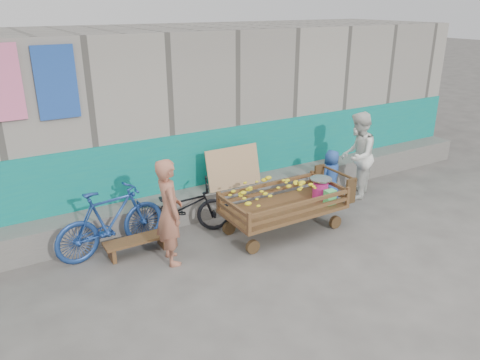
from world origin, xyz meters
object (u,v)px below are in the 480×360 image
woman (357,156)px  child (331,176)px  bicycle_blue (111,221)px  bench (137,242)px  bicycle_dark (180,207)px  banana_cart (282,197)px  vendor_man (169,212)px

woman → child: size_ratio=1.68×
bicycle_blue → bench: bearing=-136.7°
bench → bicycle_dark: (0.83, 0.31, 0.24)m
child → bicycle_dark: bearing=-14.4°
bench → child: (3.70, 0.05, 0.31)m
bicycle_blue → child: bearing=-101.4°
bicycle_dark → bicycle_blue: 1.13m
bench → bicycle_blue: (-0.29, 0.22, 0.33)m
child → bicycle_dark: (-2.86, 0.26, -0.06)m
banana_cart → woman: (2.02, 0.47, 0.21)m
banana_cart → child: bearing=20.9°
bench → child: child is taller
bench → bicycle_blue: bicycle_blue is taller
banana_cart → vendor_man: vendor_man is taller
banana_cart → bicycle_blue: bicycle_blue is taller
banana_cart → bicycle_dark: 1.60m
vendor_man → bicycle_dark: 0.97m
banana_cart → vendor_man: 1.85m
banana_cart → bench: size_ratio=2.18×
banana_cart → woman: 2.09m
woman → bicycle_dark: 3.42m
woman → bicycle_blue: size_ratio=0.96×
vendor_man → bench: bearing=44.2°
child → banana_cart: bearing=11.6°
woman → child: (-0.51, 0.10, -0.32)m
bench → child: bearing=0.8°
child → bicycle_dark: 2.88m
woman → child: woman is taller
bench → woman: woman is taller
banana_cart → woman: size_ratio=1.29×
bench → woman: size_ratio=0.59×
woman → bicycle_blue: bearing=-40.3°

